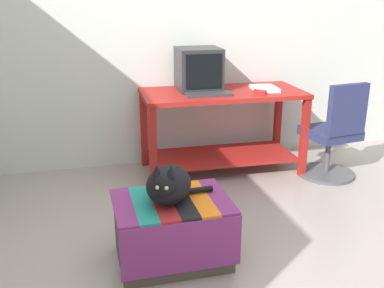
{
  "coord_description": "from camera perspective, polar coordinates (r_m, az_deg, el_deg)",
  "views": [
    {
      "loc": [
        -0.83,
        -2.18,
        1.61
      ],
      "look_at": [
        -0.03,
        0.85,
        0.55
      ],
      "focal_mm": 41.83,
      "sensor_mm": 36.0,
      "label": 1
    }
  ],
  "objects": [
    {
      "name": "ground_plane",
      "position": [
        2.84,
        5.11,
        -16.01
      ],
      "size": [
        14.0,
        14.0,
        0.0
      ],
      "primitive_type": "plane",
      "color": "#9E9389"
    },
    {
      "name": "back_wall",
      "position": [
        4.32,
        -3.85,
        14.52
      ],
      "size": [
        8.0,
        0.1,
        2.6
      ],
      "primitive_type": "cube",
      "color": "silver",
      "rests_on": "ground_plane"
    },
    {
      "name": "desk",
      "position": [
        4.14,
        3.85,
        3.47
      ],
      "size": [
        1.48,
        0.72,
        0.77
      ],
      "rotation": [
        0.0,
        0.0,
        -0.03
      ],
      "color": "maroon",
      "rests_on": "ground_plane"
    },
    {
      "name": "tv_monitor",
      "position": [
        4.1,
        0.85,
        9.48
      ],
      "size": [
        0.4,
        0.39,
        0.38
      ],
      "rotation": [
        0.0,
        0.0,
        -0.03
      ],
      "color": "#28282B",
      "rests_on": "desk"
    },
    {
      "name": "keyboard",
      "position": [
        3.89,
        2.15,
        6.36
      ],
      "size": [
        0.4,
        0.16,
        0.02
      ],
      "primitive_type": "cube",
      "rotation": [
        0.0,
        0.0,
        -0.03
      ],
      "color": "#333338",
      "rests_on": "desk"
    },
    {
      "name": "book",
      "position": [
        4.16,
        9.23,
        7.0
      ],
      "size": [
        0.24,
        0.29,
        0.03
      ],
      "primitive_type": "cube",
      "rotation": [
        0.0,
        0.0,
        -0.09
      ],
      "color": "white",
      "rests_on": "desk"
    },
    {
      "name": "ottoman_with_blanket",
      "position": [
        2.84,
        -2.5,
        -10.96
      ],
      "size": [
        0.71,
        0.53,
        0.41
      ],
      "color": "#4C4238",
      "rests_on": "ground_plane"
    },
    {
      "name": "cat",
      "position": [
        2.68,
        -3.02,
        -5.16
      ],
      "size": [
        0.49,
        0.45,
        0.29
      ],
      "rotation": [
        0.0,
        0.0,
        -0.39
      ],
      "color": "black",
      "rests_on": "ottoman_with_blanket"
    },
    {
      "name": "office_chair",
      "position": [
        4.2,
        17.63,
        0.85
      ],
      "size": [
        0.52,
        0.52,
        0.89
      ],
      "rotation": [
        0.0,
        0.0,
        3.28
      ],
      "color": "#4C4C51",
      "rests_on": "ground_plane"
    },
    {
      "name": "stapler",
      "position": [
        3.98,
        8.67,
        6.55
      ],
      "size": [
        0.1,
        0.11,
        0.04
      ],
      "primitive_type": "cube",
      "rotation": [
        0.0,
        0.0,
        0.72
      ],
      "color": "#A31E1E",
      "rests_on": "desk"
    },
    {
      "name": "pen",
      "position": [
        4.29,
        9.27,
        7.19
      ],
      "size": [
        0.12,
        0.09,
        0.01
      ],
      "primitive_type": "cylinder",
      "rotation": [
        0.0,
        1.57,
        0.59
      ],
      "color": "black",
      "rests_on": "desk"
    }
  ]
}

